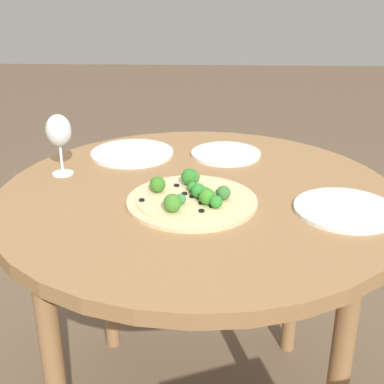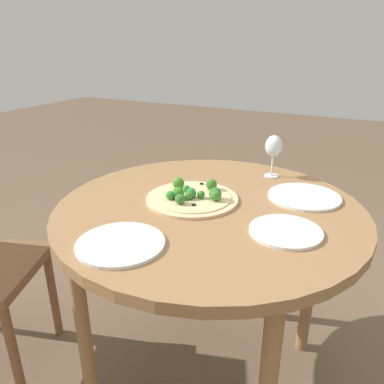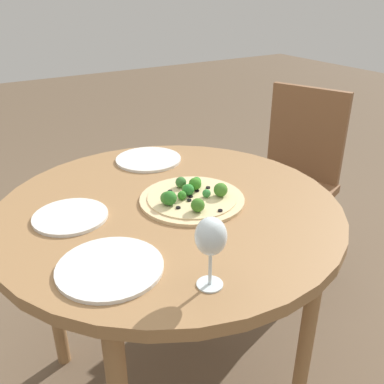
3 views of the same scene
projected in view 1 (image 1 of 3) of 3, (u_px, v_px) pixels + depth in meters
dining_table at (199, 219)px, 1.41m from camera, size 1.04×1.04×0.77m
pizza at (192, 197)px, 1.31m from camera, size 0.32×0.32×0.06m
wine_glass at (59, 132)px, 1.44m from camera, size 0.07×0.07×0.17m
plate_near at (226, 154)px, 1.63m from camera, size 0.21×0.21×0.01m
plate_far at (345, 209)px, 1.27m from camera, size 0.24×0.24×0.01m
plate_side at (132, 153)px, 1.64m from camera, size 0.25×0.25×0.01m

